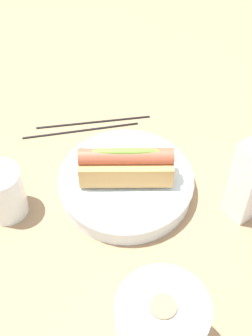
{
  "coord_description": "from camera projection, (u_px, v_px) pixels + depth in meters",
  "views": [
    {
      "loc": [
        0.21,
        0.47,
        0.63
      ],
      "look_at": [
        0.01,
        0.02,
        0.06
      ],
      "focal_mm": 50.36,
      "sensor_mm": 36.0,
      "label": 1
    }
  ],
  "objects": [
    {
      "name": "ground_plane",
      "position": [
        128.0,
        181.0,
        0.81
      ],
      "size": [
        2.4,
        2.4,
        0.0
      ],
      "primitive_type": "plane",
      "color": "#9E7A56"
    },
    {
      "name": "serving_bowl",
      "position": [
        126.0,
        183.0,
        0.78
      ],
      "size": [
        0.23,
        0.23,
        0.04
      ],
      "color": "silver",
      "rests_on": "ground_plane"
    },
    {
      "name": "hotdog_front",
      "position": [
        126.0,
        165.0,
        0.75
      ],
      "size": [
        0.16,
        0.11,
        0.06
      ],
      "color": "tan",
      "rests_on": "serving_bowl"
    },
    {
      "name": "paper_towel_roll",
      "position": [
        160.0,
        330.0,
        0.57
      ],
      "size": [
        0.11,
        0.11,
        0.13
      ],
      "color": "white",
      "rests_on": "ground_plane"
    },
    {
      "name": "water_glass",
      "position": [
        3.0,
        194.0,
        0.74
      ],
      "size": [
        0.07,
        0.07,
        0.09
      ],
      "color": "white",
      "rests_on": "ground_plane"
    },
    {
      "name": "chopstick_far",
      "position": [
        93.0,
        122.0,
        0.91
      ],
      "size": [
        0.21,
        0.06,
        0.01
      ],
      "primitive_type": "cylinder",
      "rotation": [
        0.0,
        1.57,
        -0.27
      ],
      "color": "black",
      "rests_on": "ground_plane"
    },
    {
      "name": "chopstick_near",
      "position": [
        81.0,
        130.0,
        0.89
      ],
      "size": [
        0.22,
        0.06,
        0.01
      ],
      "primitive_type": "cylinder",
      "rotation": [
        0.0,
        1.57,
        -0.23
      ],
      "color": "black",
      "rests_on": "ground_plane"
    }
  ]
}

